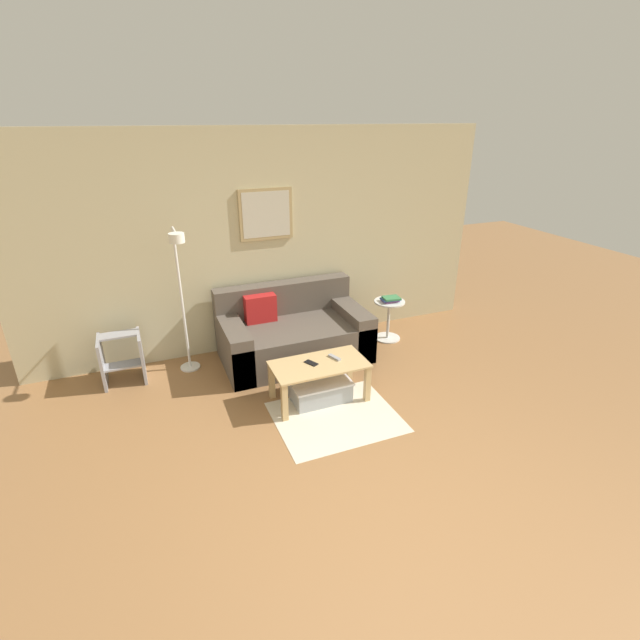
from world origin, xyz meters
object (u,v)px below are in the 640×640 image
(side_table, at_px, (389,316))
(book_stack, at_px, (391,299))
(remote_control, at_px, (335,357))
(cell_phone, at_px, (311,363))
(step_stool, at_px, (122,357))
(coffee_table, at_px, (319,371))
(floor_lamp, at_px, (181,288))
(couch, at_px, (293,334))
(storage_bin, at_px, (319,388))

(side_table, xyz_separation_m, book_stack, (0.01, -0.01, 0.24))
(side_table, relative_size, remote_control, 3.46)
(book_stack, bearing_deg, cell_phone, -147.24)
(step_stool, bearing_deg, coffee_table, -31.95)
(book_stack, xyz_separation_m, cell_phone, (-1.42, -0.91, -0.14))
(cell_phone, bearing_deg, side_table, 6.08)
(cell_phone, relative_size, step_stool, 0.27)
(book_stack, xyz_separation_m, step_stool, (-3.16, 0.18, -0.27))
(floor_lamp, relative_size, side_table, 3.14)
(couch, bearing_deg, step_stool, 174.91)
(book_stack, bearing_deg, floor_lamp, 179.16)
(storage_bin, xyz_separation_m, cell_phone, (-0.08, 0.00, 0.30))
(storage_bin, height_order, book_stack, book_stack)
(storage_bin, xyz_separation_m, floor_lamp, (-1.13, 0.95, 0.91))
(couch, relative_size, book_stack, 6.77)
(side_table, bearing_deg, book_stack, -65.36)
(side_table, xyz_separation_m, step_stool, (-3.15, 0.17, -0.03))
(remote_control, bearing_deg, side_table, 18.43)
(coffee_table, bearing_deg, book_stack, 35.08)
(coffee_table, xyz_separation_m, remote_control, (0.18, 0.04, 0.09))
(coffee_table, xyz_separation_m, side_table, (1.34, 0.96, -0.02))
(side_table, height_order, step_stool, step_stool)
(couch, bearing_deg, remote_control, -82.09)
(storage_bin, distance_m, side_table, 1.64)
(storage_bin, xyz_separation_m, remote_control, (0.18, 0.01, 0.31))
(side_table, height_order, book_stack, book_stack)
(storage_bin, bearing_deg, floor_lamp, 139.98)
(floor_lamp, relative_size, step_stool, 3.10)
(couch, height_order, floor_lamp, floor_lamp)
(floor_lamp, xyz_separation_m, cell_phone, (1.05, -0.95, -0.61))
(cell_phone, bearing_deg, couch, 55.02)
(floor_lamp, bearing_deg, step_stool, 167.80)
(coffee_table, bearing_deg, side_table, 35.60)
(side_table, bearing_deg, coffee_table, -144.40)
(floor_lamp, distance_m, cell_phone, 1.54)
(storage_bin, height_order, remote_control, remote_control)
(step_stool, bearing_deg, floor_lamp, -12.20)
(storage_bin, relative_size, cell_phone, 4.26)
(couch, relative_size, floor_lamp, 1.02)
(coffee_table, xyz_separation_m, book_stack, (1.35, 0.95, 0.22))
(couch, distance_m, coffee_table, 0.97)
(step_stool, bearing_deg, book_stack, -3.34)
(remote_control, distance_m, step_stool, 2.28)
(couch, bearing_deg, storage_bin, -93.00)
(step_stool, bearing_deg, side_table, -3.10)
(storage_bin, relative_size, step_stool, 1.14)
(coffee_table, xyz_separation_m, storage_bin, (0.01, 0.03, -0.22))
(couch, distance_m, storage_bin, 0.95)
(remote_control, bearing_deg, floor_lamp, 124.28)
(couch, bearing_deg, coffee_table, -93.27)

